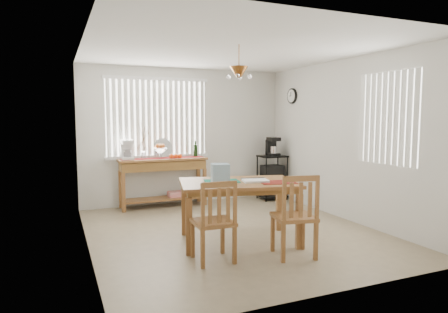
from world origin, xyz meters
name	(u,v)px	position (x,y,z in m)	size (l,w,h in m)	color
ground	(232,232)	(0.00, 0.00, -0.01)	(4.00, 4.50, 0.01)	gray
room_shell	(232,115)	(0.00, 0.02, 1.69)	(4.20, 4.70, 2.70)	silver
sideboard	(164,170)	(-0.51, 2.00, 0.68)	(1.61, 0.45, 0.91)	#925F31
sideboard_items	(149,151)	(-0.78, 2.02, 1.05)	(1.53, 0.38, 0.70)	maroon
wire_cart	(272,173)	(1.70, 1.81, 0.54)	(0.53, 0.42, 0.90)	black
cart_items	(272,147)	(1.70, 1.82, 1.06)	(0.21, 0.25, 0.37)	black
dining_table	(238,188)	(-0.12, -0.45, 0.72)	(1.71, 1.31, 0.82)	#925F31
table_items	(229,176)	(-0.29, -0.55, 0.91)	(1.16, 0.80, 0.26)	#147159
chair_left	(214,222)	(-0.69, -1.04, 0.47)	(0.46, 0.46, 0.96)	#925F31
chair_right	(295,216)	(0.25, -1.26, 0.49)	(0.55, 0.55, 1.01)	#925F31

